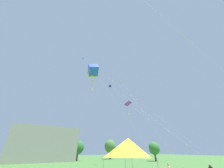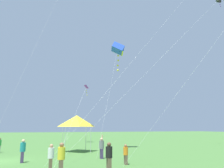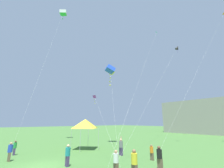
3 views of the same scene
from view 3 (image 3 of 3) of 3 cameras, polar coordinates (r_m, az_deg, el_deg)
name	(u,v)px [view 3 (image 3 of 3)]	position (r m, az deg, el deg)	size (l,w,h in m)	color
ground_plane	(40,167)	(15.74, -25.63, -26.68)	(220.00, 220.00, 0.00)	#427033
distant_building	(198,117)	(59.42, 29.98, -10.82)	(20.35, 10.51, 10.53)	gray
festival_tent	(85,124)	(22.83, -10.16, -14.67)	(3.12, 3.12, 4.11)	#B7B7BC
person_teal_shirt	(68,154)	(15.01, -16.53, -24.32)	(0.42, 0.42, 1.79)	#473860
person_black_shirt	(160,157)	(14.14, 17.66, -24.90)	(0.42, 0.42, 1.80)	brown
person_yellow_shirt	(134,162)	(11.94, 8.52, -27.40)	(0.44, 0.44, 1.84)	brown
person_white_shirt	(116,161)	(12.56, 1.51, -27.28)	(0.40, 0.40, 1.67)	brown
person_green_shirt	(15,147)	(22.08, -33.09, -19.53)	(0.38, 0.38, 1.59)	#473860
person_grey_shirt	(121,146)	(18.81, 3.42, -22.50)	(0.43, 0.43, 2.09)	#473860
person_blue_shirt	(10,151)	(19.03, -34.34, -20.30)	(0.42, 0.42, 1.77)	brown
person_orange_shirt	(152,152)	(17.09, 14.88, -23.68)	(0.35, 0.35, 1.47)	brown
kite_purple_delta_0	(95,97)	(22.66, -6.55, -5.08)	(10.99, 4.42, 7.72)	silver
kite_blue_box_1	(110,70)	(28.63, -0.71, 5.44)	(8.37, 5.75, 14.29)	silver
kite_orange_delta_2	(224,14)	(37.24, 36.82, 20.44)	(4.69, 19.05, 23.84)	silver
kite_white_box_3	(63,13)	(39.91, -18.08, 24.35)	(11.89, 8.68, 28.65)	silver
kite_cyan_delta_4	(156,34)	(40.53, 16.30, 17.70)	(9.55, 23.30, 26.34)	silver
kite_black_diamond_5	(177,48)	(32.38, 23.59, 12.57)	(3.16, 19.01, 18.21)	silver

